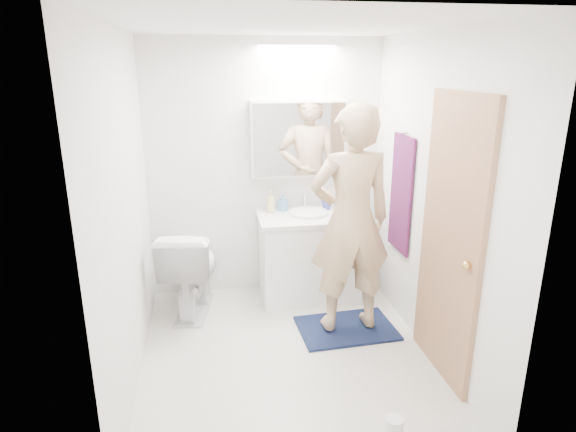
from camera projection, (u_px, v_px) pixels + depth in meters
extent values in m
plane|color=silver|center=(287.00, 354.00, 3.81)|extent=(2.50, 2.50, 0.00)
plane|color=white|center=(287.00, 25.00, 3.09)|extent=(2.50, 2.50, 0.00)
plane|color=white|center=(265.00, 170.00, 4.63)|extent=(2.50, 0.00, 2.50)
plane|color=white|center=(331.00, 281.00, 2.28)|extent=(2.50, 0.00, 2.50)
plane|color=white|center=(125.00, 214.00, 3.28)|extent=(0.00, 2.50, 2.50)
plane|color=white|center=(433.00, 200.00, 3.63)|extent=(0.00, 2.50, 2.50)
cube|color=white|center=(309.00, 258.00, 4.66)|extent=(0.90, 0.55, 0.78)
cube|color=white|center=(309.00, 217.00, 4.54)|extent=(0.95, 0.58, 0.04)
cylinder|color=white|center=(309.00, 213.00, 4.56)|extent=(0.36, 0.36, 0.03)
cylinder|color=silver|center=(305.00, 201.00, 4.72)|extent=(0.02, 0.02, 0.16)
cube|color=white|center=(298.00, 139.00, 4.52)|extent=(0.88, 0.14, 0.70)
cube|color=silver|center=(300.00, 140.00, 4.45)|extent=(0.84, 0.01, 0.66)
imported|color=white|center=(191.00, 269.00, 4.37)|extent=(0.58, 0.86, 0.81)
cube|color=#121E38|center=(346.00, 328.00, 4.16)|extent=(0.83, 0.59, 0.02)
imported|color=tan|center=(351.00, 221.00, 3.88)|extent=(0.70, 0.48, 1.85)
cube|color=tan|center=(451.00, 241.00, 3.35)|extent=(0.04, 0.80, 2.00)
sphere|color=gold|center=(467.00, 265.00, 3.08)|extent=(0.06, 0.06, 0.06)
cube|color=#15143F|center=(401.00, 194.00, 4.17)|extent=(0.02, 0.42, 1.00)
cylinder|color=silver|center=(404.00, 133.00, 4.01)|extent=(0.07, 0.02, 0.02)
imported|color=#C8C282|center=(271.00, 202.00, 4.59)|extent=(0.08, 0.08, 0.20)
imported|color=#5995C0|center=(283.00, 202.00, 4.64)|extent=(0.11, 0.11, 0.17)
imported|color=#3B40B3|center=(327.00, 205.00, 4.70)|extent=(0.13, 0.13, 0.09)
cylinder|color=white|center=(394.00, 425.00, 2.99)|extent=(0.11, 0.11, 0.10)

